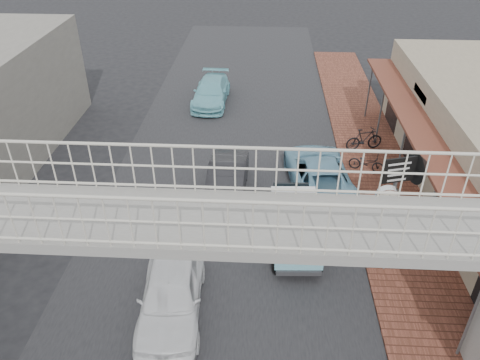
# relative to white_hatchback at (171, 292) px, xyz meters

# --- Properties ---
(ground) EXTENTS (120.00, 120.00, 0.00)m
(ground) POSITION_rel_white_hatchback_xyz_m (1.11, 1.85, -0.76)
(ground) COLOR black
(ground) RESTS_ON ground
(road_strip) EXTENTS (10.00, 60.00, 0.01)m
(road_strip) POSITION_rel_white_hatchback_xyz_m (1.11, 1.85, -0.76)
(road_strip) COLOR black
(road_strip) RESTS_ON ground
(sidewalk) EXTENTS (3.00, 40.00, 0.10)m
(sidewalk) POSITION_rel_white_hatchback_xyz_m (7.61, 4.85, -0.71)
(sidewalk) COLOR brown
(sidewalk) RESTS_ON ground
(footbridge) EXTENTS (16.40, 2.40, 6.34)m
(footbridge) POSITION_rel_white_hatchback_xyz_m (1.11, -2.15, 2.42)
(footbridge) COLOR gray
(footbridge) RESTS_ON ground
(white_hatchback) EXTENTS (2.10, 4.58, 1.52)m
(white_hatchback) POSITION_rel_white_hatchback_xyz_m (0.00, 0.00, 0.00)
(white_hatchback) COLOR white
(white_hatchback) RESTS_ON ground
(dark_sedan) EXTENTS (1.61, 4.30, 1.40)m
(dark_sedan) POSITION_rel_white_hatchback_xyz_m (1.14, 6.10, -0.06)
(dark_sedan) COLOR black
(dark_sedan) RESTS_ON ground
(angkot_curb) EXTENTS (2.96, 5.43, 1.45)m
(angkot_curb) POSITION_rel_white_hatchback_xyz_m (4.89, 6.93, -0.04)
(angkot_curb) COLOR #6BA1BA
(angkot_curb) RESTS_ON ground
(angkot_far) EXTENTS (2.00, 4.61, 1.32)m
(angkot_far) POSITION_rel_white_hatchback_xyz_m (-0.50, 15.42, -0.10)
(angkot_far) COLOR #7AC7D4
(angkot_far) RESTS_ON ground
(angkot_van) EXTENTS (1.79, 3.62, 1.74)m
(angkot_van) POSITION_rel_white_hatchback_xyz_m (3.73, 3.09, 0.34)
(angkot_van) COLOR black
(angkot_van) RESTS_ON ground
(motorcycle_near) EXTENTS (1.63, 1.00, 0.81)m
(motorcycle_near) POSITION_rel_white_hatchback_xyz_m (7.10, 8.24, -0.26)
(motorcycle_near) COLOR black
(motorcycle_near) RESTS_ON sidewalk
(motorcycle_far) EXTENTS (1.88, 0.98, 1.09)m
(motorcycle_far) POSITION_rel_white_hatchback_xyz_m (7.29, 10.16, -0.12)
(motorcycle_far) COLOR black
(motorcycle_far) RESTS_ON sidewalk
(street_clock) EXTENTS (0.76, 0.62, 3.05)m
(street_clock) POSITION_rel_white_hatchback_xyz_m (6.41, 2.33, 1.87)
(street_clock) COLOR #59595B
(street_clock) RESTS_ON sidewalk
(arrow_sign) EXTENTS (1.93, 1.28, 3.20)m
(arrow_sign) POSITION_rel_white_hatchback_xyz_m (7.91, 4.26, 1.93)
(arrow_sign) COLOR #59595B
(arrow_sign) RESTS_ON sidewalk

